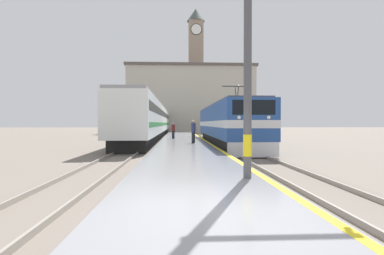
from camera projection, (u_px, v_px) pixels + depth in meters
ground_plane at (182, 139)px, 35.74m from camera, size 200.00×200.00×0.00m
platform at (183, 140)px, 30.75m from camera, size 4.03×140.00×0.41m
rail_track_near at (217, 141)px, 30.92m from camera, size 2.83×140.00×0.16m
rail_track_far at (147, 142)px, 30.57m from camera, size 2.84×140.00×0.16m
locomotive_train at (226, 125)px, 24.93m from camera, size 2.92×18.34×4.46m
passenger_train at (154, 121)px, 40.80m from camera, size 2.92×47.02×4.14m
catenary_mast at (252, 46)px, 8.21m from camera, size 2.43×0.24×7.18m
person_on_platform at (193, 131)px, 22.61m from camera, size 0.34×0.34×1.74m
second_waiting_passenger at (173, 130)px, 29.16m from camera, size 0.34×0.34×1.57m
clock_tower at (196, 67)px, 69.89m from camera, size 4.14×4.14×28.63m
station_building at (191, 100)px, 62.09m from camera, size 25.79×9.96×13.54m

